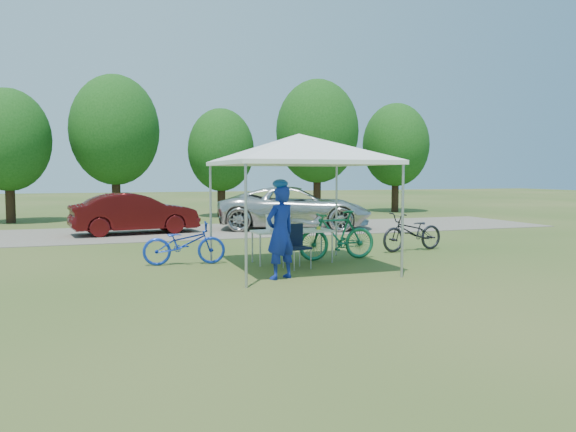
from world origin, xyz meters
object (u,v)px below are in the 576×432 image
Objects in this scene: bike_dark at (413,232)px; sedan at (135,213)px; minivan at (295,208)px; folding_table at (292,232)px; cooler at (278,223)px; bike_green at (337,235)px; cyclist at (280,232)px; bike_blue at (184,243)px; folding_chair at (295,242)px.

bike_dark is 8.93m from sedan.
minivan is at bearing -100.53° from sedan.
sedan reaches higher than folding_table.
bike_green reaches higher than cooler.
folding_table is at bearing -87.64° from bike_dark.
bike_dark is 6.21m from minivan.
cyclist reaches higher than bike_green.
cooler is at bearing -87.70° from bike_green.
bike_green is at bearing -159.36° from sedan.
cooler is 0.09× the size of minivan.
minivan is (4.81, 6.40, 0.30)m from bike_blue.
cooler reaches higher than folding_table.
cyclist is 0.93× the size of bike_green.
folding_table is 0.44× the size of sedan.
sedan is (-3.91, 7.02, 0.12)m from bike_green.
bike_dark is at bearing -81.46° from bike_blue.
folding_chair is 0.17× the size of minivan.
sedan is (-0.57, 6.58, 0.22)m from bike_blue.
folding_chair is 0.23× the size of sedan.
bike_blue is at bearing 167.82° from folding_table.
cooler is at bearing -180.00° from folding_table.
sedan is at bearing -99.51° from cyclist.
folding_table is at bearing -138.33° from cyclist.
sedan is at bearing 95.23° from folding_chair.
cyclist is at bearing -106.82° from cooler.
cooler is 1.80m from cyclist.
bike_dark is at bearing 11.11° from cooler.
cyclist is at bearing -136.18° from folding_chair.
sedan reaches higher than bike_blue.
bike_blue is at bearing -97.37° from bike_green.
minivan reaches higher than cooler.
cooler is 7.51m from sedan.
bike_dark reaches higher than bike_blue.
bike_green reaches higher than bike_blue.
folding_table is 2.32m from bike_blue.
minivan reaches higher than folding_chair.
bike_dark reaches higher than folding_chair.
folding_table is at bearing 179.58° from minivan.
cyclist reaches higher than bike_blue.
bike_green is (3.35, -0.43, 0.10)m from bike_blue.
minivan is at bearing -133.74° from cyclist.
folding_table is at bearing -96.20° from bike_blue.
folding_chair is 3.91m from bike_dark.
minivan is (1.46, 6.83, 0.20)m from bike_green.
cyclist reaches higher than folding_chair.
minivan is 1.34× the size of sedan.
cyclist is at bearing -116.09° from folding_table.
cyclist is 9.02m from sedan.
bike_dark is at bearing -151.57° from minivan.
folding_chair is 0.49× the size of bike_dark.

